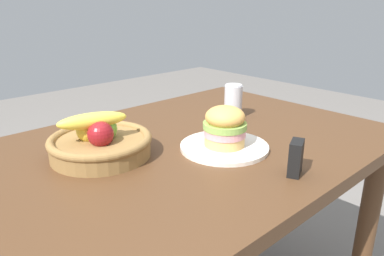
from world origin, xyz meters
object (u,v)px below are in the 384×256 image
napkin_holder (296,158)px  plate (224,147)px  sandwich (225,126)px  soda_can (233,101)px  fruit_basket (100,142)px

napkin_holder → plate: bearing=67.0°
sandwich → plate: bearing=-90.0°
napkin_holder → soda_can: bearing=35.6°
sandwich → fruit_basket: fruit_basket is taller
plate → napkin_holder: (0.01, -0.24, 0.04)m
sandwich → fruit_basket: 0.36m
plate → soda_can: soda_can is taller
plate → sandwich: sandwich is taller
sandwich → napkin_holder: size_ratio=1.43×
sandwich → soda_can: 0.31m
fruit_basket → soda_can: bearing=-1.7°
plate → fruit_basket: 0.36m
soda_can → fruit_basket: bearing=178.3°
soda_can → napkin_holder: size_ratio=1.40×
sandwich → fruit_basket: bearing=145.6°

